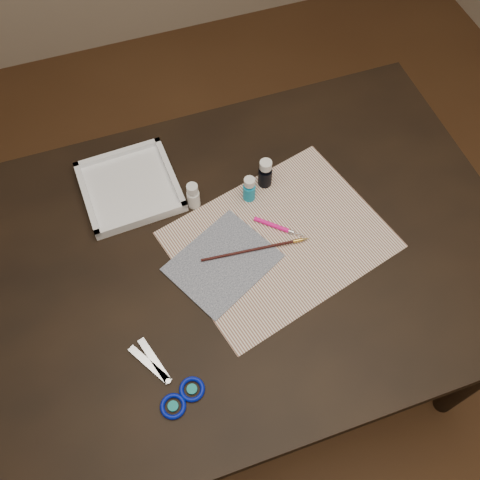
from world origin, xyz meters
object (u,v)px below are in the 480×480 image
object	(u,v)px
canvas	(223,262)
paint_bottle_cyan	(249,189)
paint_bottle_navy	(265,173)
palette_tray	(130,186)
scissors	(160,377)
paper	(279,240)
paint_bottle_white	(193,195)

from	to	relation	value
canvas	paint_bottle_cyan	distance (m)	0.20
paint_bottle_navy	palette_tray	world-z (taller)	paint_bottle_navy
scissors	palette_tray	size ratio (longest dim) A/B	0.89
scissors	palette_tray	bearing A→B (deg)	-37.02
paper	canvas	size ratio (longest dim) A/B	2.12
paper	scissors	world-z (taller)	scissors
scissors	palette_tray	xyz separation A→B (m)	(0.05, 0.49, 0.01)
paint_bottle_cyan	paint_bottle_navy	distance (m)	0.06
paint_bottle_cyan	scissors	world-z (taller)	paint_bottle_cyan
paint_bottle_navy	scissors	size ratio (longest dim) A/B	0.41
paint_bottle_white	scissors	xyz separation A→B (m)	(-0.19, -0.39, -0.03)
paper	paint_bottle_navy	distance (m)	0.17
canvas	palette_tray	bearing A→B (deg)	119.40
paper	palette_tray	distance (m)	0.40
paint_bottle_white	paint_bottle_navy	world-z (taller)	paint_bottle_navy
scissors	paint_bottle_white	bearing A→B (deg)	-56.86
palette_tray	paper	bearing A→B (deg)	-40.59
palette_tray	paint_bottle_navy	bearing A→B (deg)	-15.71
canvas	scissors	xyz separation A→B (m)	(-0.21, -0.21, 0.00)
canvas	paint_bottle_white	distance (m)	0.18
paint_bottle_cyan	scissors	xyz separation A→B (m)	(-0.32, -0.37, -0.03)
paint_bottle_cyan	paint_bottle_navy	world-z (taller)	paint_bottle_navy
paint_bottle_white	paint_bottle_cyan	distance (m)	0.14
canvas	palette_tray	distance (m)	0.31
paint_bottle_cyan	palette_tray	xyz separation A→B (m)	(-0.27, 0.12, -0.02)
scissors	paper	bearing A→B (deg)	-88.03
paper	scissors	distance (m)	0.42
canvas	scissors	bearing A→B (deg)	-134.00
paper	scissors	xyz separation A→B (m)	(-0.35, -0.23, 0.00)
paint_bottle_white	paint_bottle_cyan	xyz separation A→B (m)	(0.13, -0.03, -0.00)
canvas	scissors	size ratio (longest dim) A/B	1.12
paper	paint_bottle_navy	size ratio (longest dim) A/B	5.70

